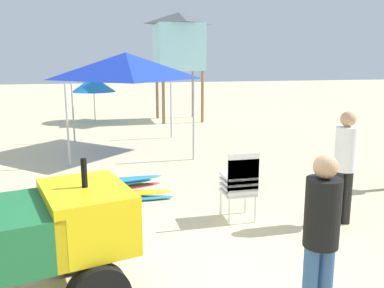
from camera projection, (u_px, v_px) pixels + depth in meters
utility_cart at (2, 241)px, 3.86m from camera, size 2.76×1.83×1.50m
stacked_plastic_chairs at (240, 181)px, 6.24m from camera, size 0.48×0.48×1.11m
surfboard_pile at (102, 191)px, 7.22m from camera, size 2.60×0.64×0.40m
lifeguard_near_center at (345, 160)px, 6.07m from camera, size 0.32×0.32×1.73m
lifeguard_near_right at (321, 231)px, 3.70m from camera, size 0.32×0.32×1.66m
popup_canopy at (126, 66)px, 10.89m from camera, size 3.03×3.03×2.65m
lifeguard_tower at (179, 42)px, 16.26m from camera, size 1.98×1.98×4.27m
beach_umbrella_left at (93, 84)px, 16.20m from camera, size 1.74×1.74×1.81m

